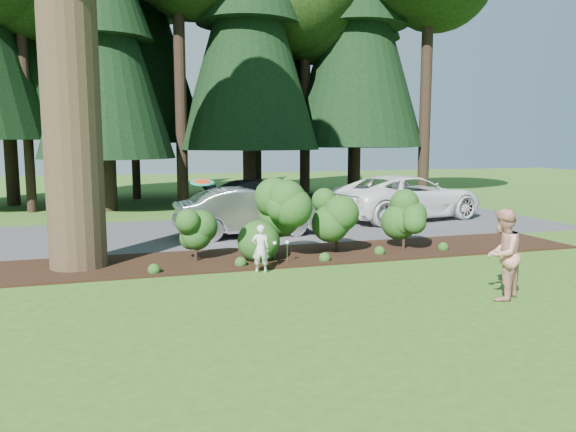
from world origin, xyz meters
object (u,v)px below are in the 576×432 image
object	(u,v)px
car_dark_suv	(266,199)
child	(261,249)
car_white_suv	(407,197)
adult	(502,254)
car_silver_wagon	(249,212)
frisbee	(202,182)

from	to	relation	value
car_dark_suv	child	world-z (taller)	car_dark_suv
car_white_suv	adult	size ratio (longest dim) A/B	3.48
car_white_suv	car_silver_wagon	bearing A→B (deg)	94.51
car_dark_suv	child	distance (m)	8.32
car_white_suv	adult	xyz separation A→B (m)	(-3.48, -9.74, -0.00)
car_white_suv	child	world-z (taller)	car_white_suv
child	adult	world-z (taller)	adult
car_dark_suv	adult	size ratio (longest dim) A/B	3.00
adult	car_silver_wagon	bearing A→B (deg)	-104.78
car_silver_wagon	frisbee	size ratio (longest dim) A/B	8.76
child	frisbee	distance (m)	1.95
car_silver_wagon	adult	bearing A→B (deg)	-164.83
car_silver_wagon	adult	xyz separation A→B (m)	(2.82, -7.90, 0.08)
adult	frisbee	bearing A→B (deg)	-67.01
car_silver_wagon	child	world-z (taller)	car_silver_wagon
car_silver_wagon	adult	world-z (taller)	adult
adult	car_white_suv	bearing A→B (deg)	-144.07
car_silver_wagon	car_dark_suv	world-z (taller)	car_dark_suv
car_silver_wagon	car_dark_suv	bearing A→B (deg)	-27.38
child	car_dark_suv	bearing A→B (deg)	-91.97
car_silver_wagon	car_white_suv	size ratio (longest dim) A/B	0.76
child	adult	xyz separation A→B (m)	(3.65, -3.28, 0.30)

